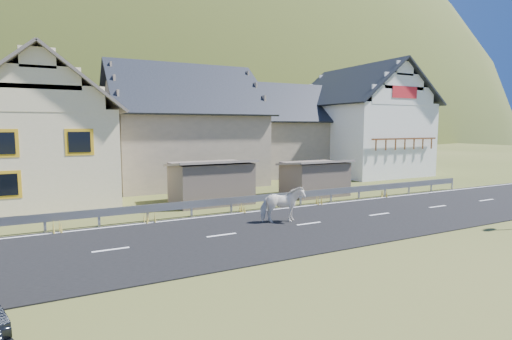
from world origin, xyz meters
TOP-DOWN VIEW (x-y plane):
  - ground at (0.00, 0.00)m, footprint 160.00×160.00m
  - road at (0.00, 0.00)m, footprint 60.00×7.00m
  - lane_markings at (0.00, 0.00)m, footprint 60.00×6.60m
  - guardrail at (-0.00, 3.68)m, footprint 28.10×0.09m
  - shed_left at (-2.00, 6.50)m, footprint 4.30×3.30m
  - shed_right at (4.50, 6.00)m, footprint 3.80×2.90m
  - house_cream at (-10.00, 12.00)m, footprint 7.80×9.80m
  - house_stone_a at (-1.00, 15.00)m, footprint 10.80×9.80m
  - house_stone_b at (9.00, 17.00)m, footprint 9.80×8.80m
  - house_white at (15.00, 14.00)m, footprint 8.80×10.80m
  - mountain at (5.00, 180.00)m, footprint 440.00×280.00m
  - horse at (-0.90, 0.71)m, footprint 1.23×2.00m

SIDE VIEW (x-z plane):
  - mountain at x=5.00m, z-range -150.00..110.00m
  - ground at x=0.00m, z-range 0.00..0.00m
  - road at x=0.00m, z-range 0.00..0.04m
  - lane_markings at x=0.00m, z-range 0.04..0.05m
  - guardrail at x=0.00m, z-range 0.19..0.94m
  - horse at x=-0.90m, z-range 0.04..1.61m
  - shed_right at x=4.50m, z-range -0.10..2.10m
  - shed_left at x=-2.00m, z-range -0.10..2.30m
  - house_stone_b at x=9.00m, z-range 0.19..8.29m
  - house_cream at x=-10.00m, z-range 0.21..8.51m
  - house_stone_a at x=-1.00m, z-range 0.18..9.08m
  - house_white at x=15.00m, z-range 0.21..9.91m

